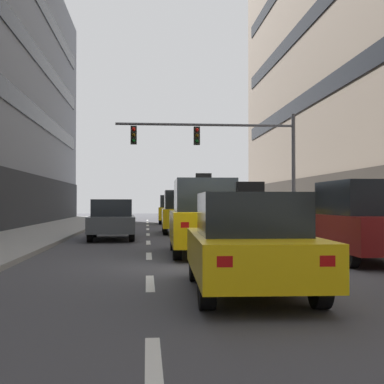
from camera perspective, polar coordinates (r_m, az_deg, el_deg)
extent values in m
plane|color=#424247|center=(13.08, 2.49, -7.79)|extent=(120.00, 120.00, 0.00)
cube|color=silver|center=(5.11, -4.20, -18.29)|extent=(0.16, 2.00, 0.01)
cube|color=silver|center=(10.00, -4.58, -9.82)|extent=(0.16, 2.00, 0.01)
cube|color=silver|center=(14.96, -4.71, -6.93)|extent=(0.16, 2.00, 0.01)
cube|color=silver|center=(19.94, -4.77, -5.49)|extent=(0.16, 2.00, 0.01)
cube|color=silver|center=(24.93, -4.80, -4.62)|extent=(0.16, 2.00, 0.01)
cube|color=silver|center=(29.92, -4.83, -4.04)|extent=(0.16, 2.00, 0.01)
cube|color=silver|center=(34.92, -4.85, -3.63)|extent=(0.16, 2.00, 0.01)
cube|color=silver|center=(39.91, -4.86, -3.32)|extent=(0.16, 2.00, 0.01)
cube|color=silver|center=(44.91, -4.87, -3.08)|extent=(0.16, 2.00, 0.01)
cube|color=silver|center=(10.53, 13.52, -9.35)|extent=(0.16, 2.00, 0.01)
cube|color=silver|center=(15.32, 7.54, -6.79)|extent=(0.16, 2.00, 0.01)
cube|color=silver|center=(20.21, 4.46, -5.43)|extent=(0.16, 2.00, 0.01)
cube|color=silver|center=(25.15, 2.59, -4.59)|extent=(0.16, 2.00, 0.01)
cube|color=silver|center=(30.11, 1.34, -4.03)|extent=(0.16, 2.00, 0.01)
cube|color=silver|center=(35.07, 0.44, -3.62)|extent=(0.16, 2.00, 0.01)
cube|color=silver|center=(40.05, -0.23, -3.31)|extent=(0.16, 2.00, 0.01)
cube|color=silver|center=(45.03, -0.75, -3.07)|extent=(0.16, 2.00, 0.01)
cylinder|color=black|center=(27.16, -3.04, -3.66)|extent=(0.23, 0.65, 0.65)
cylinder|color=black|center=(27.23, 0.28, -3.65)|extent=(0.23, 0.65, 0.65)
cylinder|color=black|center=(24.50, -2.93, -3.93)|extent=(0.23, 0.65, 0.65)
cylinder|color=black|center=(24.58, 0.75, -3.92)|extent=(0.23, 0.65, 0.65)
cube|color=yellow|center=(25.84, -1.24, -2.80)|extent=(1.88, 4.36, 0.89)
cube|color=black|center=(25.83, -1.24, -0.84)|extent=(1.61, 2.58, 0.89)
cube|color=white|center=(27.94, -2.75, -2.36)|extent=(0.20, 0.08, 0.14)
cube|color=red|center=(23.69, -2.52, -2.58)|extent=(0.20, 0.08, 0.14)
cube|color=white|center=(27.99, -0.16, -2.36)|extent=(0.20, 0.08, 0.14)
cube|color=red|center=(23.76, 0.54, -2.58)|extent=(0.20, 0.08, 0.14)
cube|color=black|center=(25.84, -1.24, 0.34)|extent=(0.44, 0.20, 0.18)
cylinder|color=black|center=(38.68, -3.45, -2.93)|extent=(0.23, 0.63, 0.63)
cylinder|color=black|center=(38.70, -1.20, -2.93)|extent=(0.23, 0.63, 0.63)
cylinder|color=black|center=(36.11, -3.47, -3.05)|extent=(0.23, 0.63, 0.63)
cylinder|color=black|center=(36.13, -1.05, -3.05)|extent=(0.23, 0.63, 0.63)
cube|color=yellow|center=(37.39, -2.29, -2.33)|extent=(1.88, 4.24, 0.86)
cube|color=black|center=(37.38, -2.29, -1.02)|extent=(1.60, 2.52, 0.86)
cube|color=white|center=(39.43, -3.23, -2.05)|extent=(0.19, 0.08, 0.13)
cube|color=red|center=(35.32, -3.24, -2.16)|extent=(0.19, 0.08, 0.13)
cube|color=white|center=(39.45, -1.45, -2.05)|extent=(0.19, 0.08, 0.13)
cube|color=red|center=(35.35, -1.25, -2.16)|extent=(0.19, 0.08, 0.13)
cube|color=black|center=(37.38, -2.29, -0.23)|extent=(0.42, 0.20, 0.17)
cylinder|color=black|center=(10.21, 0.37, -7.77)|extent=(0.25, 0.68, 0.67)
cylinder|color=black|center=(10.43, 9.37, -7.62)|extent=(0.25, 0.68, 0.67)
cylinder|color=black|center=(7.51, 1.61, -10.17)|extent=(0.25, 0.68, 0.67)
cylinder|color=black|center=(7.80, 13.73, -9.80)|extent=(0.25, 0.68, 0.67)
cube|color=yellow|center=(8.91, 6.13, -6.64)|extent=(2.02, 4.51, 0.65)
cube|color=black|center=(8.67, 6.33, -2.37)|extent=(1.68, 1.98, 0.69)
cube|color=white|center=(11.00, 0.95, -5.01)|extent=(0.21, 0.09, 0.14)
cube|color=red|center=(6.66, 3.54, -7.53)|extent=(0.21, 0.09, 0.14)
cube|color=white|center=(11.16, 7.67, -4.95)|extent=(0.21, 0.09, 0.14)
cube|color=red|center=(6.92, 14.41, -7.25)|extent=(0.21, 0.09, 0.14)
cube|color=black|center=(8.67, 6.33, 0.50)|extent=(0.45, 0.22, 0.18)
cylinder|color=black|center=(23.15, -10.58, -4.07)|extent=(0.24, 0.66, 0.66)
cylinder|color=black|center=(23.11, -6.64, -4.08)|extent=(0.24, 0.66, 0.66)
cylinder|color=black|center=(20.47, -11.02, -4.45)|extent=(0.24, 0.66, 0.66)
cylinder|color=black|center=(20.43, -6.56, -4.47)|extent=(0.24, 0.66, 0.66)
cube|color=#474C51|center=(21.76, -8.69, -3.42)|extent=(2.00, 4.44, 0.64)
cube|color=black|center=(21.54, -8.70, -1.70)|extent=(1.66, 1.95, 0.68)
cube|color=white|center=(23.92, -10.10, -2.95)|extent=(0.20, 0.09, 0.14)
cube|color=red|center=(19.64, -10.72, -3.34)|extent=(0.20, 0.09, 0.14)
cube|color=white|center=(23.89, -7.03, -2.96)|extent=(0.20, 0.09, 0.14)
cube|color=red|center=(19.61, -6.98, -3.35)|extent=(0.20, 0.09, 0.14)
cylinder|color=black|center=(16.60, -1.97, -5.21)|extent=(0.24, 0.68, 0.67)
cylinder|color=black|center=(16.72, 3.66, -5.18)|extent=(0.24, 0.68, 0.67)
cylinder|color=black|center=(13.85, -1.63, -6.02)|extent=(0.24, 0.68, 0.67)
cylinder|color=black|center=(14.00, 5.11, -5.96)|extent=(0.24, 0.68, 0.67)
cube|color=yellow|center=(15.24, 1.26, -3.84)|extent=(1.98, 4.54, 0.92)
cube|color=black|center=(15.23, 1.26, -0.38)|extent=(1.69, 2.69, 0.92)
cube|color=white|center=(17.40, -1.53, -2.98)|extent=(0.21, 0.09, 0.14)
cube|color=red|center=(12.99, -0.79, -3.60)|extent=(0.21, 0.09, 0.14)
cube|color=white|center=(17.50, 2.79, -2.97)|extent=(0.21, 0.09, 0.14)
cube|color=red|center=(13.12, 4.97, -3.57)|extent=(0.21, 0.09, 0.14)
cube|color=black|center=(15.24, 1.26, 1.69)|extent=(0.45, 0.21, 0.18)
cylinder|color=black|center=(15.15, 13.17, -5.63)|extent=(0.22, 0.64, 0.64)
cylinder|color=black|center=(15.70, 18.57, -5.44)|extent=(0.22, 0.64, 0.64)
cylinder|color=black|center=(12.70, 16.93, -6.49)|extent=(0.22, 0.64, 0.64)
cube|color=maroon|center=(14.17, 17.82, -4.15)|extent=(1.81, 4.28, 0.87)
cube|color=black|center=(14.15, 17.80, -0.62)|extent=(1.57, 2.53, 0.87)
cube|color=white|center=(15.90, 12.78, -3.30)|extent=(0.19, 0.08, 0.14)
cube|color=red|center=(12.00, 19.00, -3.97)|extent=(0.19, 0.08, 0.14)
cube|color=white|center=(16.33, 16.96, -3.22)|extent=(0.19, 0.08, 0.14)
cylinder|color=#4C4C51|center=(25.26, 10.97, 2.08)|extent=(0.18, 0.18, 5.57)
cylinder|color=#4C4C51|center=(24.67, 1.50, 7.30)|extent=(8.36, 0.12, 0.12)
cube|color=black|center=(24.56, 0.52, 6.12)|extent=(0.28, 0.24, 0.84)
sphere|color=red|center=(24.46, 0.56, 6.76)|extent=(0.17, 0.17, 0.17)
sphere|color=#523505|center=(24.42, 0.56, 6.16)|extent=(0.17, 0.17, 0.17)
sphere|color=#073E10|center=(24.39, 0.56, 5.55)|extent=(0.17, 0.17, 0.17)
cube|color=black|center=(24.46, -6.36, 6.16)|extent=(0.28, 0.24, 0.84)
sphere|color=red|center=(24.35, -6.36, 6.81)|extent=(0.17, 0.17, 0.17)
sphere|color=#523505|center=(24.32, -6.36, 6.20)|extent=(0.17, 0.17, 0.17)
sphere|color=#073E10|center=(24.29, -6.37, 5.59)|extent=(0.17, 0.17, 0.17)
cylinder|color=brown|center=(30.68, 11.85, -2.93)|extent=(0.13, 0.13, 0.82)
cylinder|color=brown|center=(30.53, 12.01, -2.94)|extent=(0.13, 0.13, 0.82)
cube|color=gray|center=(30.59, 11.92, -1.62)|extent=(0.27, 0.38, 0.58)
sphere|color=#9E704C|center=(30.59, 11.92, -0.88)|extent=(0.21, 0.21, 0.21)
cylinder|color=gray|center=(30.78, 11.72, -1.56)|extent=(0.09, 0.09, 0.52)
cylinder|color=gray|center=(30.40, 12.13, -1.57)|extent=(0.09, 0.09, 0.52)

